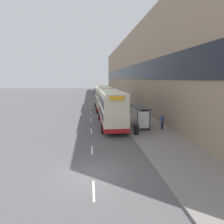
{
  "coord_description": "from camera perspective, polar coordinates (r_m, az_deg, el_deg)",
  "views": [
    {
      "loc": [
        -0.11,
        -11.46,
        5.81
      ],
      "look_at": [
        3.23,
        18.35,
        0.72
      ],
      "focal_mm": 32.0,
      "sensor_mm": 36.0,
      "label": 1
    }
  ],
  "objects": [
    {
      "name": "lane_mark_6",
      "position": [
        46.07,
        -6.21,
        2.34
      ],
      "size": [
        0.12,
        2.0,
        0.01
      ],
      "color": "silver",
      "rests_on": "ground_plane"
    },
    {
      "name": "lane_mark_3",
      "position": [
        28.28,
        -6.04,
        -2.26
      ],
      "size": [
        0.12,
        2.0,
        0.01
      ],
      "color": "silver",
      "rests_on": "ground_plane"
    },
    {
      "name": "pedestrian_1",
      "position": [
        22.32,
        10.35,
        -3.07
      ],
      "size": [
        0.32,
        0.32,
        1.6
      ],
      "color": "#23232D",
      "rests_on": "ground_plane"
    },
    {
      "name": "lane_mark_5",
      "position": [
        40.12,
        -6.17,
        1.26
      ],
      "size": [
        0.12,
        2.0,
        0.01
      ],
      "color": "silver",
      "rests_on": "ground_plane"
    },
    {
      "name": "lane_mark_1",
      "position": [
        16.7,
        -5.72,
        -10.74
      ],
      "size": [
        0.12,
        2.0,
        0.01
      ],
      "color": "silver",
      "rests_on": "ground_plane"
    },
    {
      "name": "terrace_facade",
      "position": [
        51.11,
        5.7,
        11.89
      ],
      "size": [
        3.1,
        93.0,
        15.73
      ],
      "color": "#9E846B",
      "rests_on": "ground_plane"
    },
    {
      "name": "lane_mark_0",
      "position": [
        11.26,
        -5.28,
        -21.41
      ],
      "size": [
        0.12,
        2.0,
        0.01
      ],
      "color": "silver",
      "rests_on": "ground_plane"
    },
    {
      "name": "car_0",
      "position": [
        81.26,
        -4.54,
        6.12
      ],
      "size": [
        1.92,
        4.36,
        1.79
      ],
      "color": "#B7B799",
      "rests_on": "ground_plane"
    },
    {
      "name": "lane_mark_7",
      "position": [
        52.03,
        -6.25,
        3.17
      ],
      "size": [
        0.12,
        2.0,
        0.01
      ],
      "color": "silver",
      "rests_on": "ground_plane"
    },
    {
      "name": "pedestrian_at_shelter",
      "position": [
        23.18,
        14.19,
        -2.52
      ],
      "size": [
        0.35,
        0.35,
        1.77
      ],
      "color": "#23232D",
      "rests_on": "ground_plane"
    },
    {
      "name": "lane_mark_2",
      "position": [
        22.43,
        -5.92,
        -5.41
      ],
      "size": [
        0.12,
        2.0,
        0.01
      ],
      "color": "silver",
      "rests_on": "ground_plane"
    },
    {
      "name": "lane_mark_4",
      "position": [
        34.18,
        -6.12,
        -0.2
      ],
      "size": [
        0.12,
        2.0,
        0.01
      ],
      "color": "silver",
      "rests_on": "ground_plane"
    },
    {
      "name": "double_decker_bus_near",
      "position": [
        24.41,
        -0.25,
        1.33
      ],
      "size": [
        2.85,
        10.94,
        4.3
      ],
      "color": "beige",
      "rests_on": "ground_plane"
    },
    {
      "name": "double_decker_bus_ahead",
      "position": [
        37.46,
        -2.59,
        4.22
      ],
      "size": [
        2.85,
        11.53,
        4.3
      ],
      "color": "beige",
      "rests_on": "ground_plane"
    },
    {
      "name": "pedestrian_2",
      "position": [
        27.72,
        4.85,
        -0.27
      ],
      "size": [
        0.36,
        0.36,
        1.8
      ],
      "color": "#23232D",
      "rests_on": "ground_plane"
    },
    {
      "name": "ground_plane",
      "position": [
        12.85,
        -5.46,
        -17.29
      ],
      "size": [
        220.0,
        220.0,
        0.0
      ],
      "primitive_type": "plane",
      "color": "#5B595B"
    },
    {
      "name": "pavement",
      "position": [
        50.72,
        1.13,
        3.13
      ],
      "size": [
        5.0,
        93.0,
        0.14
      ],
      "color": "gray",
      "rests_on": "ground_plane"
    },
    {
      "name": "bus_shelter",
      "position": [
        23.17,
        8.41,
        -0.24
      ],
      "size": [
        1.6,
        4.2,
        2.48
      ],
      "color": "#4C4C51",
      "rests_on": "ground_plane"
    },
    {
      "name": "litter_bin",
      "position": [
        20.52,
        6.97,
        -4.94
      ],
      "size": [
        0.55,
        0.55,
        1.05
      ],
      "color": "black",
      "rests_on": "ground_plane"
    }
  ]
}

